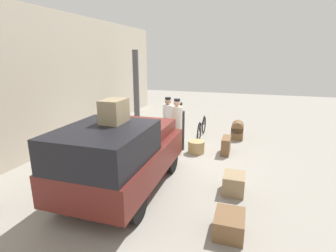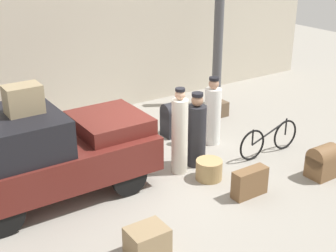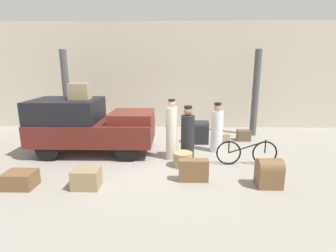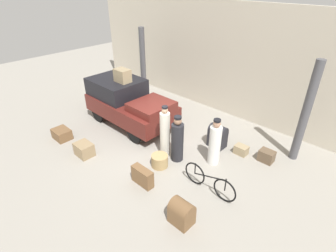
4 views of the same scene
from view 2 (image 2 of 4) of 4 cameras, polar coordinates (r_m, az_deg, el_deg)
The scene contains 16 objects.
ground_plane at distance 9.58m, azimuth -0.33°, elevation -5.89°, with size 30.00×30.00×0.00m, color gray.
station_building_facade at distance 12.25m, azimuth -11.10°, elevation 11.29°, with size 16.00×0.15×4.50m.
canopy_pillar_right at distance 13.06m, azimuth 6.09°, elevation 9.59°, with size 0.26×0.26×3.31m.
truck at distance 8.71m, azimuth -15.21°, elevation -2.97°, with size 3.73×1.83×1.70m.
bicycle at distance 10.50m, azimuth 12.22°, elevation -1.60°, with size 1.70×0.04×0.74m.
wicker_basket at distance 9.36m, azimuth 5.02°, elevation -5.32°, with size 0.53×0.53×0.40m.
conductor_in_dark_uniform at distance 10.73m, azimuth 5.47°, elevation 1.49°, with size 0.38×0.38×1.59m.
porter_standing_middle at distance 9.32m, azimuth 1.43°, elevation -1.01°, with size 0.33×0.33×1.80m.
porter_carrying_trunk at distance 9.68m, azimuth 3.49°, elevation -0.85°, with size 0.40×0.40×1.60m.
trunk_umber_medium at distance 8.86m, azimuth 9.93°, elevation -6.80°, with size 0.71×0.25×0.54m.
suitcase_tan_flat at distance 12.54m, azimuth 6.14°, elevation 2.06°, with size 0.47×0.35×0.39m.
trunk_barrel_dark at distance 11.22m, azimuth 0.85°, elevation 1.01°, with size 0.60×0.41×0.84m.
trunk_wicker_pale at distance 9.84m, azimuth 18.35°, elevation -4.10°, with size 0.55×0.44×0.68m.
trunk_large_brown at distance 7.32m, azimuth -2.55°, elevation -13.84°, with size 0.61×0.48×0.45m.
suitcase_small_leather at distance 11.93m, azimuth 3.77°, elevation 0.85°, with size 0.43×0.32×0.31m.
trunk_on_truck_roof at distance 8.28m, azimuth -17.23°, elevation 3.14°, with size 0.61×0.43×0.50m.
Camera 2 is at (-4.62, -7.03, 4.57)m, focal length 50.00 mm.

